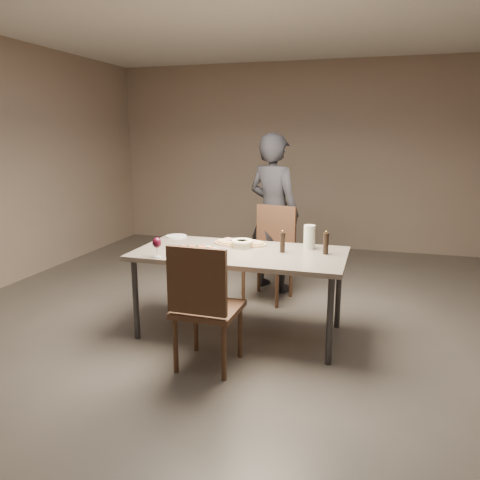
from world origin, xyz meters
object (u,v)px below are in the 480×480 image
(pepper_mill_left, at_px, (283,242))
(carafe, at_px, (309,237))
(bread_basket, at_px, (242,243))
(chair_far, at_px, (271,247))
(dining_table, at_px, (240,258))
(diner, at_px, (274,213))
(chair_near, at_px, (204,301))
(ham_pizza, at_px, (240,243))
(zucchini_pizza, at_px, (196,250))

(pepper_mill_left, xyz_separation_m, carafe, (0.20, 0.20, 0.01))
(bread_basket, relative_size, chair_far, 0.20)
(dining_table, distance_m, diner, 1.32)
(chair_near, bearing_deg, carafe, 59.52)
(ham_pizza, height_order, bread_basket, bread_basket)
(pepper_mill_left, bearing_deg, diner, 106.03)
(pepper_mill_left, relative_size, carafe, 0.91)
(dining_table, relative_size, chair_far, 1.82)
(chair_far, height_order, diner, diner)
(chair_far, xyz_separation_m, diner, (-0.05, 0.30, 0.32))
(pepper_mill_left, xyz_separation_m, chair_near, (-0.42, -0.80, -0.29))
(zucchini_pizza, distance_m, pepper_mill_left, 0.74)
(dining_table, xyz_separation_m, pepper_mill_left, (0.36, 0.07, 0.15))
(ham_pizza, distance_m, bread_basket, 0.12)
(ham_pizza, bearing_deg, pepper_mill_left, -41.49)
(ham_pizza, bearing_deg, bread_basket, -83.87)
(dining_table, xyz_separation_m, bread_basket, (-0.02, 0.15, 0.10))
(ham_pizza, bearing_deg, zucchini_pizza, -144.53)
(dining_table, xyz_separation_m, diner, (0.00, 1.30, 0.18))
(dining_table, height_order, diner, diner)
(chair_near, bearing_deg, chair_far, 87.51)
(bread_basket, relative_size, chair_near, 0.20)
(ham_pizza, xyz_separation_m, carafe, (0.63, 0.02, 0.09))
(pepper_mill_left, distance_m, diner, 1.28)
(zucchini_pizza, bearing_deg, dining_table, 27.97)
(carafe, bearing_deg, zucchini_pizza, -156.07)
(zucchini_pizza, xyz_separation_m, pepper_mill_left, (0.71, 0.21, 0.07))
(ham_pizza, bearing_deg, chair_near, -107.99)
(bread_basket, bearing_deg, dining_table, -80.30)
(dining_table, bearing_deg, pepper_mill_left, 11.60)
(ham_pizza, bearing_deg, dining_table, -92.37)
(dining_table, height_order, chair_near, chair_near)
(pepper_mill_left, bearing_deg, carafe, 44.56)
(zucchini_pizza, height_order, chair_far, chair_far)
(zucchini_pizza, height_order, ham_pizza, zucchini_pizza)
(carafe, xyz_separation_m, diner, (-0.55, 1.03, 0.02))
(dining_table, distance_m, bread_basket, 0.18)
(dining_table, distance_m, chair_far, 1.02)
(ham_pizza, distance_m, chair_near, 1.01)
(dining_table, bearing_deg, zucchini_pizza, -159.21)
(zucchini_pizza, relative_size, carafe, 2.50)
(pepper_mill_left, bearing_deg, chair_far, 108.09)
(chair_near, bearing_deg, bread_basket, 88.86)
(zucchini_pizza, relative_size, diner, 0.30)
(bread_basket, relative_size, carafe, 0.93)
(ham_pizza, relative_size, diner, 0.28)
(zucchini_pizza, xyz_separation_m, chair_far, (0.40, 1.14, -0.21))
(ham_pizza, xyz_separation_m, chair_near, (0.01, -0.98, -0.22))
(chair_far, distance_m, diner, 0.44)
(zucchini_pizza, relative_size, chair_near, 0.54)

